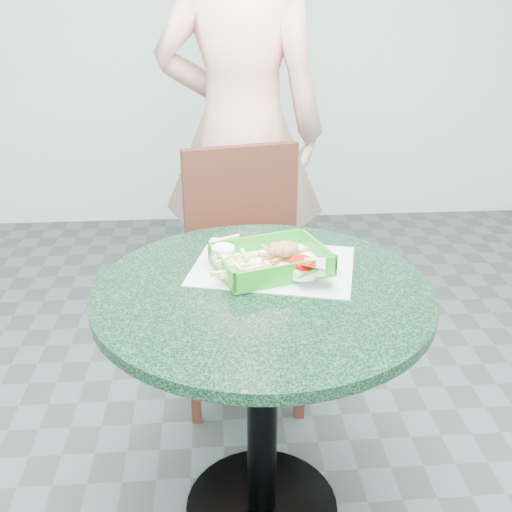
{
  "coord_description": "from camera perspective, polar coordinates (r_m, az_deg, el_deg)",
  "views": [
    {
      "loc": [
        -0.11,
        -1.34,
        1.48
      ],
      "look_at": [
        -0.01,
        0.1,
        0.81
      ],
      "focal_mm": 42.0,
      "sensor_mm": 36.0,
      "label": 1
    }
  ],
  "objects": [
    {
      "name": "placemat",
      "position": [
        1.64,
        1.66,
        -1.55
      ],
      "size": [
        0.49,
        0.42,
        0.0
      ],
      "primitive_type": "cube",
      "rotation": [
        0.0,
        0.0,
        -0.25
      ],
      "color": "#A7BBBB",
      "rests_on": "cafe_table"
    },
    {
      "name": "sauce_ramekin",
      "position": [
        1.64,
        -2.79,
        0.31
      ],
      "size": [
        0.06,
        0.06,
        0.04
      ],
      "rotation": [
        0.0,
        0.0,
        -0.23
      ],
      "color": "silver",
      "rests_on": "food_basket"
    },
    {
      "name": "cafe_table",
      "position": [
        1.62,
        0.63,
        -8.95
      ],
      "size": [
        0.87,
        0.87,
        0.75
      ],
      "color": "black",
      "rests_on": "floor"
    },
    {
      "name": "food_basket",
      "position": [
        1.62,
        1.43,
        -1.39
      ],
      "size": [
        0.29,
        0.21,
        0.06
      ],
      "rotation": [
        0.0,
        0.0,
        0.31
      ],
      "color": "#1B8A1C",
      "rests_on": "placemat"
    },
    {
      "name": "fries_pile",
      "position": [
        1.59,
        -1.83,
        -0.98
      ],
      "size": [
        0.16,
        0.17,
        0.05
      ],
      "primitive_type": null,
      "rotation": [
        0.0,
        0.0,
        -0.41
      ],
      "color": "#DFD173",
      "rests_on": "food_basket"
    },
    {
      "name": "garnish_cup",
      "position": [
        1.52,
        3.93,
        -2.25
      ],
      "size": [
        0.11,
        0.1,
        0.04
      ],
      "rotation": [
        0.0,
        0.0,
        0.01
      ],
      "color": "silver",
      "rests_on": "food_basket"
    },
    {
      "name": "diner_person",
      "position": [
        2.4,
        -1.49,
        16.69
      ],
      "size": [
        0.91,
        0.67,
        2.29
      ],
      "primitive_type": "imported",
      "rotation": [
        0.0,
        0.0,
        2.98
      ],
      "color": "#DC988D",
      "rests_on": "floor"
    },
    {
      "name": "dining_chair",
      "position": [
        2.25,
        -1.24,
        -0.08
      ],
      "size": [
        0.44,
        0.44,
        0.93
      ],
      "rotation": [
        0.0,
        0.0,
        0.22
      ],
      "color": "#4C2615",
      "rests_on": "floor"
    },
    {
      "name": "floor",
      "position": [
        2.0,
        0.55,
        -22.89
      ],
      "size": [
        4.0,
        5.0,
        0.02
      ],
      "primitive_type": "cube",
      "color": "#303335",
      "rests_on": "ground"
    },
    {
      "name": "crab_sandwich",
      "position": [
        1.59,
        2.55,
        -0.55
      ],
      "size": [
        0.12,
        0.12,
        0.07
      ],
      "rotation": [
        0.0,
        0.0,
        -0.25
      ],
      "color": "#DBB465",
      "rests_on": "food_basket"
    }
  ]
}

